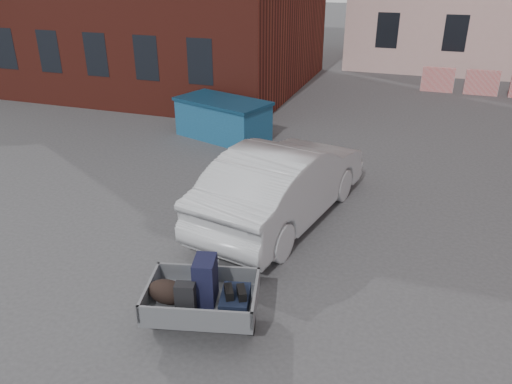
% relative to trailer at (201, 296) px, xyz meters
% --- Properties ---
extents(ground, '(120.00, 120.00, 0.00)m').
position_rel_trailer_xyz_m(ground, '(0.56, 1.69, -0.61)').
color(ground, '#38383A').
rests_on(ground, ground).
extents(barriers, '(4.70, 0.18, 1.00)m').
position_rel_trailer_xyz_m(barriers, '(4.76, 16.69, -0.11)').
color(barriers, red).
rests_on(barriers, ground).
extents(trailer, '(1.82, 1.95, 1.20)m').
position_rel_trailer_xyz_m(trailer, '(0.00, 0.00, 0.00)').
color(trailer, black).
rests_on(trailer, ground).
extents(dumpster, '(3.17, 2.29, 1.20)m').
position_rel_trailer_xyz_m(dumpster, '(-3.10, 8.31, -0.01)').
color(dumpster, '#1B5582').
rests_on(dumpster, ground).
extents(silver_car, '(2.71, 5.26, 1.65)m').
position_rel_trailer_xyz_m(silver_car, '(0.12, 3.83, 0.22)').
color(silver_car, '#AEB1B6').
rests_on(silver_car, ground).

